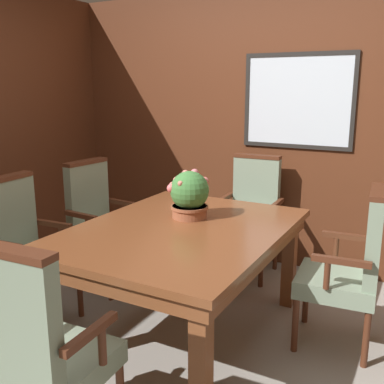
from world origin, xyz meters
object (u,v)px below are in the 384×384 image
object	(u,v)px
dining_table	(181,241)
potted_plant	(189,195)
chair_head_near	(40,348)
chair_left_near	(25,247)
chair_head_far	(251,211)
chair_right_far	(351,265)
chair_left_far	(99,220)

from	to	relation	value
dining_table	potted_plant	xyz separation A→B (m)	(-0.06, 0.22, 0.25)
potted_plant	chair_head_near	bearing A→B (deg)	-87.32
chair_left_near	chair_head_far	bearing A→B (deg)	-37.36
chair_right_far	dining_table	bearing A→B (deg)	-75.59
chair_head_far	chair_right_far	distance (m)	1.29
dining_table	chair_left_far	bearing A→B (deg)	160.09
dining_table	chair_right_far	size ratio (longest dim) A/B	1.58
chair_head_far	dining_table	bearing A→B (deg)	-93.09
chair_left_far	chair_right_far	size ratio (longest dim) A/B	1.00
chair_left_far	potted_plant	size ratio (longest dim) A/B	3.12
chair_head_far	potted_plant	xyz separation A→B (m)	(-0.08, -0.97, 0.35)
chair_head_near	potted_plant	size ratio (longest dim) A/B	3.12
chair_left_near	chair_head_far	xyz separation A→B (m)	(1.03, 1.57, 0.00)
chair_left_far	chair_right_far	xyz separation A→B (m)	(1.98, -0.00, 0.00)
chair_head_far	potted_plant	world-z (taller)	potted_plant
dining_table	chair_head_far	size ratio (longest dim) A/B	1.58
chair_left_near	potted_plant	xyz separation A→B (m)	(0.95, 0.60, 0.35)
dining_table	potted_plant	size ratio (longest dim) A/B	4.94
potted_plant	chair_left_near	bearing A→B (deg)	-147.81
chair_head_near	chair_left_far	distance (m)	1.84
chair_left_far	chair_head_far	size ratio (longest dim) A/B	1.00
dining_table	chair_left_near	size ratio (longest dim) A/B	1.58
chair_right_far	potted_plant	world-z (taller)	potted_plant
dining_table	chair_head_near	size ratio (longest dim) A/B	1.58
chair_left_far	potted_plant	xyz separation A→B (m)	(0.92, -0.13, 0.35)
dining_table	chair_head_near	distance (m)	1.21
dining_table	chair_left_near	xyz separation A→B (m)	(-1.01, -0.38, -0.10)
chair_left_near	dining_table	bearing A→B (deg)	-73.45
chair_head_far	chair_right_far	world-z (taller)	same
dining_table	chair_right_far	xyz separation A→B (m)	(1.00, 0.35, -0.10)
chair_head_near	chair_right_far	size ratio (longest dim) A/B	1.00
chair_left_far	chair_head_far	world-z (taller)	same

